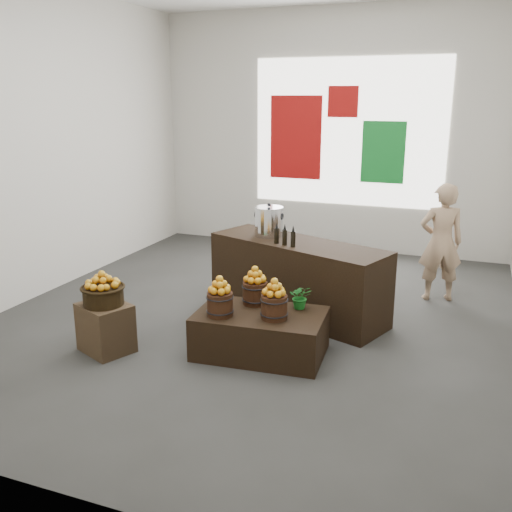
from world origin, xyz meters
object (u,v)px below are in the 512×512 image
at_px(stock_pot_left, 269,222).
at_px(shopper, 441,242).
at_px(crate, 106,328).
at_px(display_table, 260,333).
at_px(wicker_basket, 103,296).
at_px(counter, 297,278).

distance_m(stock_pot_left, shopper, 2.26).
xyz_separation_m(crate, display_table, (1.54, 0.51, -0.03)).
bearing_deg(display_table, crate, -166.13).
distance_m(wicker_basket, shopper, 4.26).
xyz_separation_m(counter, stock_pot_left, (-0.43, 0.16, 0.63)).
height_order(display_table, counter, counter).
height_order(display_table, stock_pot_left, stock_pot_left).
relative_size(display_table, counter, 0.58).
bearing_deg(shopper, stock_pot_left, 8.55).
relative_size(counter, shopper, 1.45).
distance_m(wicker_basket, counter, 2.33).
height_order(crate, shopper, shopper).
height_order(crate, display_table, crate).
bearing_deg(stock_pot_left, wicker_basket, -121.01).
bearing_deg(counter, stock_pot_left, 180.00).
bearing_deg(crate, counter, 47.87).
relative_size(wicker_basket, display_table, 0.32).
bearing_deg(counter, shopper, 56.75).
height_order(crate, stock_pot_left, stock_pot_left).
distance_m(counter, shopper, 1.98).
distance_m(crate, stock_pot_left, 2.35).
xyz_separation_m(display_table, counter, (0.02, 1.22, 0.23)).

